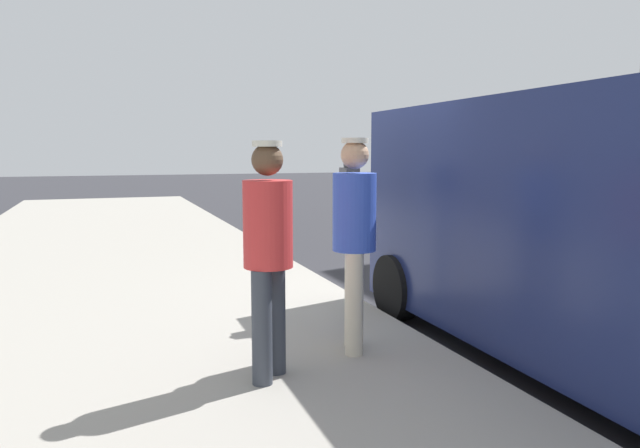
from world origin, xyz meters
TOP-DOWN VIEW (x-y plane):
  - ground_plane at (0.00, 0.00)m, footprint 80.00×80.00m
  - sidewalk_slab at (3.50, 0.00)m, footprint 5.00×32.00m
  - parking_meter_near at (1.35, 0.15)m, footprint 0.14×0.18m
  - pedestrian_in_red at (2.52, 1.48)m, footprint 0.34×0.34m
  - pedestrian_in_blue at (1.73, 1.14)m, footprint 0.34×0.35m
  - parked_van at (-0.15, 2.08)m, footprint 2.18×5.23m

SIDE VIEW (x-z plane):
  - ground_plane at x=0.00m, z-range 0.00..0.00m
  - sidewalk_slab at x=3.50m, z-range 0.00..0.15m
  - pedestrian_in_red at x=2.52m, z-range 0.27..1.92m
  - pedestrian_in_blue at x=1.73m, z-range 0.27..1.96m
  - parked_van at x=-0.15m, z-range 0.08..2.23m
  - parking_meter_near at x=1.35m, z-range 0.42..1.94m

